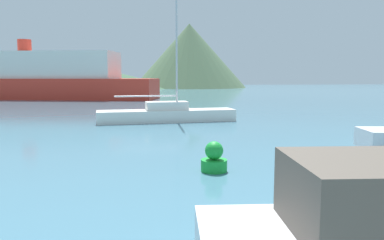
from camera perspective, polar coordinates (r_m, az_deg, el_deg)
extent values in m
cube|color=white|center=(24.00, -3.85, 0.65)|extent=(8.88, 2.52, 0.76)
cube|color=white|center=(23.94, -3.86, 2.19)|extent=(2.72, 1.47, 0.53)
cylinder|color=#BCBCC1|center=(24.09, -2.36, 12.06)|extent=(0.12, 0.12, 8.79)
cylinder|color=#BCBCC1|center=(23.72, -7.01, 3.64)|extent=(3.94, 0.43, 0.10)
cube|color=red|center=(53.21, -23.88, 4.41)|extent=(34.39, 14.81, 2.58)
cube|color=silver|center=(53.21, -24.03, 7.61)|extent=(24.32, 11.34, 3.37)
cylinder|color=red|center=(53.33, -24.16, 10.28)|extent=(1.68, 1.68, 1.60)
cylinder|color=green|center=(11.60, 3.37, -6.92)|extent=(0.81, 0.81, 0.36)
sphere|color=green|center=(11.50, 3.39, -4.67)|extent=(0.57, 0.57, 0.57)
cone|color=#38563D|center=(98.50, -17.70, 6.61)|extent=(51.93, 51.93, 6.51)
cone|color=#4C6647|center=(97.13, -0.40, 9.78)|extent=(28.89, 28.89, 16.15)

